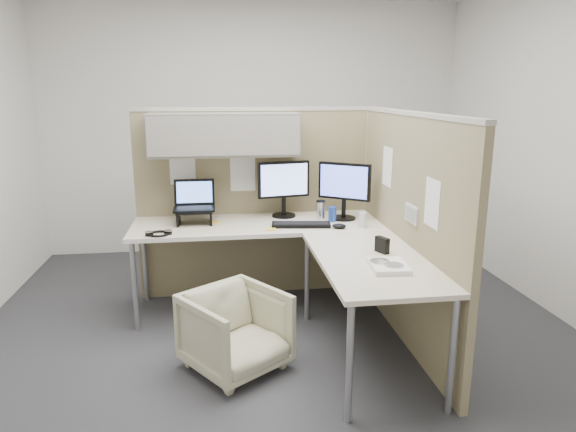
{
  "coord_description": "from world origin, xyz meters",
  "views": [
    {
      "loc": [
        -0.42,
        -3.44,
        1.77
      ],
      "look_at": [
        0.1,
        0.25,
        0.85
      ],
      "focal_mm": 32.0,
      "sensor_mm": 36.0,
      "label": 1
    }
  ],
  "objects": [
    {
      "name": "sticky_note_c",
      "position": [
        -0.45,
        0.59,
        0.73
      ],
      "size": [
        0.1,
        0.1,
        0.01
      ],
      "primitive_type": "cube",
      "rotation": [
        0.0,
        0.0,
        0.53
      ],
      "color": "gold",
      "rests_on": "desk"
    },
    {
      "name": "partition_right",
      "position": [
        0.9,
        -0.07,
        0.82
      ],
      "size": [
        0.07,
        2.03,
        1.63
      ],
      "color": "#8C7F5B",
      "rests_on": "ground"
    },
    {
      "name": "office_chair",
      "position": [
        -0.33,
        -0.4,
        0.29
      ],
      "size": [
        0.76,
        0.75,
        0.58
      ],
      "primitive_type": "imported",
      "rotation": [
        0.0,
        0.0,
        0.62
      ],
      "color": "beige",
      "rests_on": "ground"
    },
    {
      "name": "partition_back",
      "position": [
        -0.22,
        0.83,
        1.1
      ],
      "size": [
        2.0,
        0.36,
        1.63
      ],
      "color": "#8C7F5B",
      "rests_on": "ground"
    },
    {
      "name": "paper_stack",
      "position": [
        0.58,
        -0.65,
        0.75
      ],
      "size": [
        0.24,
        0.29,
        0.03
      ],
      "rotation": [
        0.0,
        0.0,
        -0.08
      ],
      "color": "white",
      "rests_on": "desk"
    },
    {
      "name": "monitor_right",
      "position": [
        0.61,
        0.57,
        1.0
      ],
      "size": [
        0.38,
        0.28,
        0.47
      ],
      "rotation": [
        0.0,
        0.0,
        -0.6
      ],
      "color": "black",
      "rests_on": "desk"
    },
    {
      "name": "monitor_left",
      "position": [
        0.13,
        0.72,
        1.0
      ],
      "size": [
        0.44,
        0.2,
        0.47
      ],
      "rotation": [
        0.0,
        0.0,
        0.18
      ],
      "color": "black",
      "rests_on": "desk"
    },
    {
      "name": "soda_can_silver",
      "position": [
        0.5,
        0.5,
        0.79
      ],
      "size": [
        0.07,
        0.07,
        0.12
      ],
      "primitive_type": "cylinder",
      "color": "#1E3FA5",
      "rests_on": "desk"
    },
    {
      "name": "ground",
      "position": [
        0.0,
        0.0,
        0.0
      ],
      "size": [
        4.5,
        4.5,
        0.0
      ],
      "primitive_type": "plane",
      "color": "#2E2E32",
      "rests_on": "ground"
    },
    {
      "name": "laptop_station",
      "position": [
        -0.6,
        0.61,
        0.86
      ],
      "size": [
        0.32,
        0.28,
        0.34
      ],
      "color": "black",
      "rests_on": "desk"
    },
    {
      "name": "headphones",
      "position": [
        -0.86,
        0.28,
        0.74
      ],
      "size": [
        0.19,
        0.18,
        0.03
      ],
      "rotation": [
        0.0,
        0.0,
        0.17
      ],
      "color": "black",
      "rests_on": "desk"
    },
    {
      "name": "soda_can_green",
      "position": [
        0.69,
        0.29,
        0.79
      ],
      "size": [
        0.07,
        0.07,
        0.12
      ],
      "primitive_type": "cylinder",
      "color": "silver",
      "rests_on": "desk"
    },
    {
      "name": "desk",
      "position": [
        0.12,
        0.13,
        0.69
      ],
      "size": [
        2.0,
        1.98,
        0.73
      ],
      "color": "beige",
      "rests_on": "ground"
    },
    {
      "name": "travel_mug",
      "position": [
        0.42,
        0.59,
        0.81
      ],
      "size": [
        0.07,
        0.07,
        0.16
      ],
      "color": "silver",
      "rests_on": "desk"
    },
    {
      "name": "mouse",
      "position": [
        0.5,
        0.28,
        0.75
      ],
      "size": [
        0.12,
        0.1,
        0.04
      ],
      "primitive_type": "ellipsoid",
      "rotation": [
        0.0,
        0.0,
        -0.27
      ],
      "color": "black",
      "rests_on": "desk"
    },
    {
      "name": "keyboard",
      "position": [
        0.22,
        0.39,
        0.74
      ],
      "size": [
        0.47,
        0.21,
        0.02
      ],
      "primitive_type": "cube",
      "rotation": [
        0.0,
        0.0,
        -0.13
      ],
      "color": "black",
      "rests_on": "desk"
    },
    {
      "name": "desk_clock",
      "position": [
        0.64,
        -0.35,
        0.78
      ],
      "size": [
        0.08,
        0.11,
        0.1
      ],
      "rotation": [
        0.0,
        0.0,
        -1.15
      ],
      "color": "black",
      "rests_on": "desk"
    },
    {
      "name": "sticky_note_b",
      "position": [
        -0.02,
        0.32,
        0.73
      ],
      "size": [
        0.08,
        0.08,
        0.01
      ],
      "primitive_type": "cube",
      "rotation": [
        0.0,
        0.0,
        -0.01
      ],
      "color": "gold",
      "rests_on": "desk"
    }
  ]
}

